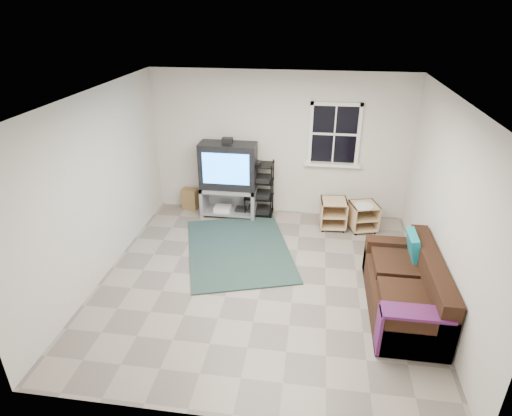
% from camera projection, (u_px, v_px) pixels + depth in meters
% --- Properties ---
extents(room, '(4.60, 4.62, 4.60)m').
position_uv_depth(room, '(334.00, 138.00, 7.41)').
color(room, gray).
rests_on(room, ground).
extents(tv_unit, '(1.01, 0.50, 1.48)m').
position_uv_depth(tv_unit, '(228.00, 174.00, 7.71)').
color(tv_unit, '#9F9FA7').
rests_on(tv_unit, ground).
extents(av_rack, '(0.52, 0.38, 1.04)m').
position_uv_depth(av_rack, '(259.00, 192.00, 7.86)').
color(av_rack, black).
rests_on(av_rack, ground).
extents(side_table_left, '(0.47, 0.47, 0.52)m').
position_uv_depth(side_table_left, '(333.00, 212.00, 7.51)').
color(side_table_left, tan).
rests_on(side_table_left, ground).
extents(side_table_right, '(0.54, 0.54, 0.51)m').
position_uv_depth(side_table_right, '(363.00, 214.00, 7.42)').
color(side_table_right, tan).
rests_on(side_table_right, ground).
extents(sofa, '(0.82, 1.86, 0.85)m').
position_uv_depth(sofa, '(406.00, 290.00, 5.45)').
color(sofa, black).
rests_on(sofa, ground).
extents(shag_rug, '(2.15, 2.54, 0.03)m').
position_uv_depth(shag_rug, '(239.00, 249.00, 6.89)').
color(shag_rug, '#322416').
rests_on(shag_rug, ground).
extents(paper_bag, '(0.31, 0.22, 0.40)m').
position_uv_depth(paper_bag, '(190.00, 199.00, 8.20)').
color(paper_bag, olive).
rests_on(paper_bag, ground).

